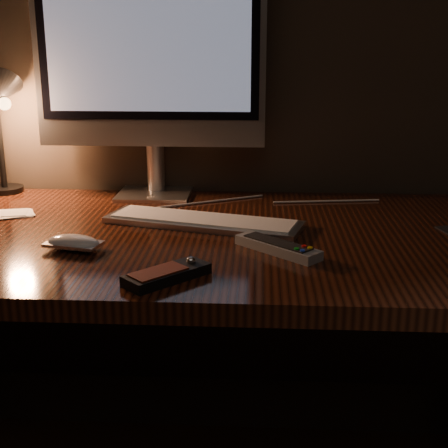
# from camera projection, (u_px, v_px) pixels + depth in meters

# --- Properties ---
(desk) EXTENTS (1.60, 0.75, 0.75)m
(desk) POSITION_uv_depth(u_px,v_px,m) (201.00, 276.00, 1.44)
(desk) COLOR #3D1A0D
(desk) RESTS_ON ground
(monitor) EXTENTS (0.58, 0.17, 0.61)m
(monitor) POSITION_uv_depth(u_px,v_px,m) (150.00, 55.00, 1.54)
(monitor) COLOR silver
(monitor) RESTS_ON desk
(keyboard) EXTENTS (0.46, 0.24, 0.02)m
(keyboard) POSITION_uv_depth(u_px,v_px,m) (203.00, 221.00, 1.39)
(keyboard) COLOR silver
(keyboard) RESTS_ON desk
(mouse) EXTENTS (0.12, 0.08, 0.02)m
(mouse) POSITION_uv_depth(u_px,v_px,m) (74.00, 245.00, 1.22)
(mouse) COLOR white
(mouse) RESTS_ON desk
(media_remote) EXTENTS (0.15, 0.15, 0.03)m
(media_remote) POSITION_uv_depth(u_px,v_px,m) (167.00, 274.00, 1.07)
(media_remote) COLOR black
(media_remote) RESTS_ON desk
(tv_remote) EXTENTS (0.17, 0.16, 0.02)m
(tv_remote) POSITION_uv_depth(u_px,v_px,m) (278.00, 247.00, 1.21)
(tv_remote) COLOR gray
(tv_remote) RESTS_ON desk
(papers) EXTENTS (0.13, 0.11, 0.01)m
(papers) POSITION_uv_depth(u_px,v_px,m) (8.00, 214.00, 1.46)
(papers) COLOR white
(papers) RESTS_ON desk
(desk_lamp) EXTENTS (0.15, 0.17, 0.33)m
(desk_lamp) POSITION_uv_depth(u_px,v_px,m) (0.00, 110.00, 1.59)
(desk_lamp) COLOR black
(desk_lamp) RESTS_ON desk
(cable) EXTENTS (0.54, 0.16, 0.00)m
(cable) POSITION_uv_depth(u_px,v_px,m) (269.00, 202.00, 1.57)
(cable) COLOR white
(cable) RESTS_ON desk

